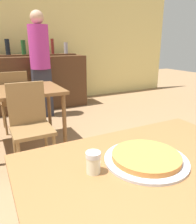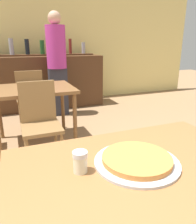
{
  "view_description": "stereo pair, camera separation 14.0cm",
  "coord_description": "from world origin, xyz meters",
  "px_view_note": "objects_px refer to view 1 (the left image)",
  "views": [
    {
      "loc": [
        -0.62,
        -0.63,
        1.3
      ],
      "look_at": [
        -0.01,
        0.55,
        0.88
      ],
      "focal_mm": 35.0,
      "sensor_mm": 36.0,
      "label": 1
    },
    {
      "loc": [
        -0.5,
        -0.69,
        1.3
      ],
      "look_at": [
        -0.01,
        0.55,
        0.88
      ],
      "focal_mm": 35.0,
      "sensor_mm": 36.0,
      "label": 2
    }
  ],
  "objects_px": {
    "cheese_shaker": "(93,162)",
    "person_standing": "(40,62)",
    "chair_far_side_front": "(30,121)",
    "chair_far_side_back": "(14,97)",
    "pizza_tray": "(146,158)"
  },
  "relations": [
    {
      "from": "cheese_shaker",
      "to": "person_standing",
      "type": "xyz_separation_m",
      "value": [
        0.55,
        3.17,
        0.16
      ]
    },
    {
      "from": "person_standing",
      "to": "chair_far_side_front",
      "type": "bearing_deg",
      "value": -107.95
    },
    {
      "from": "chair_far_side_front",
      "to": "person_standing",
      "type": "height_order",
      "value": "person_standing"
    },
    {
      "from": "cheese_shaker",
      "to": "person_standing",
      "type": "distance_m",
      "value": 3.22
    },
    {
      "from": "pizza_tray",
      "to": "cheese_shaker",
      "type": "relative_size",
      "value": 4.1
    },
    {
      "from": "chair_far_side_front",
      "to": "chair_far_side_back",
      "type": "height_order",
      "value": "same"
    },
    {
      "from": "chair_far_side_back",
      "to": "person_standing",
      "type": "relative_size",
      "value": 0.51
    },
    {
      "from": "chair_far_side_front",
      "to": "cheese_shaker",
      "type": "height_order",
      "value": "chair_far_side_front"
    },
    {
      "from": "person_standing",
      "to": "chair_far_side_back",
      "type": "bearing_deg",
      "value": -135.11
    },
    {
      "from": "pizza_tray",
      "to": "person_standing",
      "type": "distance_m",
      "value": 3.22
    },
    {
      "from": "pizza_tray",
      "to": "cheese_shaker",
      "type": "bearing_deg",
      "value": 173.45
    },
    {
      "from": "pizza_tray",
      "to": "person_standing",
      "type": "relative_size",
      "value": 0.21
    },
    {
      "from": "chair_far_side_back",
      "to": "person_standing",
      "type": "bearing_deg",
      "value": -135.11
    },
    {
      "from": "chair_far_side_back",
      "to": "cheese_shaker",
      "type": "bearing_deg",
      "value": 89.93
    },
    {
      "from": "pizza_tray",
      "to": "person_standing",
      "type": "bearing_deg",
      "value": 84.78
    }
  ]
}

